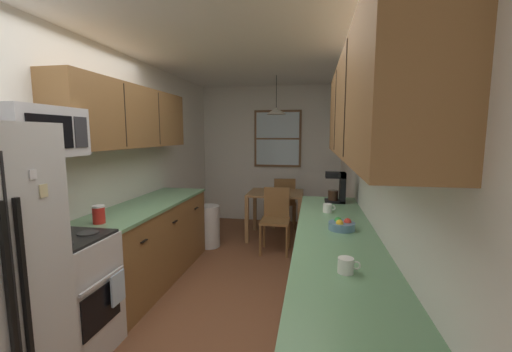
{
  "coord_description": "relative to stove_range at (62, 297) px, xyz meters",
  "views": [
    {
      "loc": [
        0.8,
        -2.42,
        1.66
      ],
      "look_at": [
        0.12,
        1.42,
        1.15
      ],
      "focal_mm": 22.5,
      "sensor_mm": 36.0,
      "label": 1
    }
  ],
  "objects": [
    {
      "name": "wall_back",
      "position": [
        0.99,
        4.13,
        0.8
      ],
      "size": [
        4.4,
        0.1,
        2.55
      ],
      "primitive_type": "cube",
      "color": "silver",
      "rests_on": "ground"
    },
    {
      "name": "counter_right",
      "position": [
        1.99,
        0.51,
        -0.02
      ],
      "size": [
        0.64,
        3.02,
        0.9
      ],
      "color": "brown",
      "rests_on": "ground"
    },
    {
      "name": "dining_chair_near",
      "position": [
        1.29,
        2.48,
        0.03
      ],
      "size": [
        0.4,
        0.4,
        0.9
      ],
      "color": "brown",
      "rests_on": "ground"
    },
    {
      "name": "fruit_bowl",
      "position": [
        2.03,
        0.64,
        0.47
      ],
      "size": [
        0.21,
        0.21,
        0.09
      ],
      "color": "#597F9E",
      "rests_on": "counter_right"
    },
    {
      "name": "ceiling_slab",
      "position": [
        0.99,
        1.48,
        2.12
      ],
      "size": [
        4.4,
        9.0,
        0.08
      ],
      "primitive_type": "cube",
      "color": "white"
    },
    {
      "name": "ground_plane",
      "position": [
        0.99,
        1.48,
        -0.47
      ],
      "size": [
        12.0,
        12.0,
        0.0
      ],
      "primitive_type": "plane",
      "color": "brown"
    },
    {
      "name": "back_window",
      "position": [
        1.13,
        4.05,
        1.11
      ],
      "size": [
        0.88,
        0.05,
        1.05
      ],
      "color": "brown"
    },
    {
      "name": "stove_range",
      "position": [
        0.0,
        0.0,
        0.0
      ],
      "size": [
        0.66,
        0.59,
        1.1
      ],
      "color": "silver",
      "rests_on": "ground"
    },
    {
      "name": "trash_bin",
      "position": [
        0.29,
        2.48,
        -0.16
      ],
      "size": [
        0.32,
        0.32,
        0.62
      ],
      "primitive_type": "cylinder",
      "color": "silver",
      "rests_on": "ground"
    },
    {
      "name": "upper_cabinets_left",
      "position": [
        -0.15,
        1.25,
        1.37
      ],
      "size": [
        0.33,
        2.09,
        0.65
      ],
      "color": "brown"
    },
    {
      "name": "upper_cabinets_right",
      "position": [
        2.13,
        0.46,
        1.39
      ],
      "size": [
        0.33,
        2.7,
        0.73
      ],
      "color": "brown"
    },
    {
      "name": "counter_left",
      "position": [
        -0.01,
        1.3,
        -0.02
      ],
      "size": [
        0.64,
        2.01,
        0.9
      ],
      "color": "brown",
      "rests_on": "ground"
    },
    {
      "name": "pendant_light",
      "position": [
        1.22,
        3.06,
        1.55
      ],
      "size": [
        0.3,
        0.3,
        0.58
      ],
      "color": "black"
    },
    {
      "name": "dish_towel",
      "position": [
        0.35,
        0.15,
        0.03
      ],
      "size": [
        0.02,
        0.16,
        0.24
      ],
      "primitive_type": "cube",
      "color": "silver"
    },
    {
      "name": "coffee_maker",
      "position": [
        2.08,
        1.71,
        0.61
      ],
      "size": [
        0.22,
        0.18,
        0.34
      ],
      "color": "black",
      "rests_on": "counter_right"
    },
    {
      "name": "wall_right",
      "position": [
        2.34,
        1.48,
        0.8
      ],
      "size": [
        0.1,
        9.0,
        2.55
      ],
      "primitive_type": "cube",
      "color": "silver",
      "rests_on": "ground"
    },
    {
      "name": "dining_table",
      "position": [
        1.22,
        3.06,
        0.14
      ],
      "size": [
        0.85,
        0.73,
        0.75
      ],
      "color": "olive",
      "rests_on": "ground"
    },
    {
      "name": "dining_chair_far",
      "position": [
        1.31,
        3.64,
        0.03
      ],
      "size": [
        0.45,
        0.45,
        0.9
      ],
      "color": "brown",
      "rests_on": "ground"
    },
    {
      "name": "wall_left",
      "position": [
        -0.36,
        1.48,
        0.8
      ],
      "size": [
        0.1,
        9.0,
        2.55
      ],
      "primitive_type": "cube",
      "color": "silver",
      "rests_on": "ground"
    },
    {
      "name": "microwave_over_range",
      "position": [
        -0.11,
        0.0,
        1.2
      ],
      "size": [
        0.39,
        0.63,
        0.36
      ],
      "color": "silver"
    },
    {
      "name": "storage_canister",
      "position": [
        -0.01,
        0.46,
        0.51
      ],
      "size": [
        0.1,
        0.1,
        0.16
      ],
      "color": "red",
      "rests_on": "counter_left"
    },
    {
      "name": "mug_spare",
      "position": [
        1.99,
        -0.19,
        0.47
      ],
      "size": [
        0.12,
        0.09,
        0.09
      ],
      "color": "white",
      "rests_on": "counter_right"
    },
    {
      "name": "mug_by_coffeemaker",
      "position": [
        1.95,
        1.21,
        0.47
      ],
      "size": [
        0.12,
        0.08,
        0.09
      ],
      "color": "white",
      "rests_on": "counter_right"
    }
  ]
}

